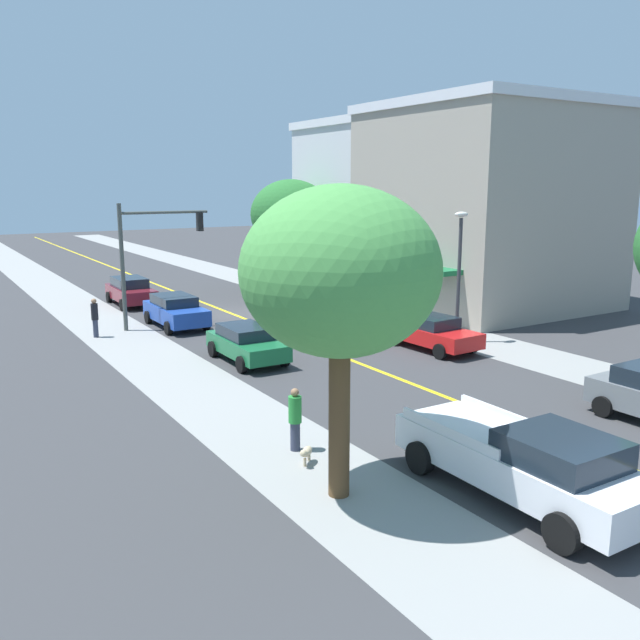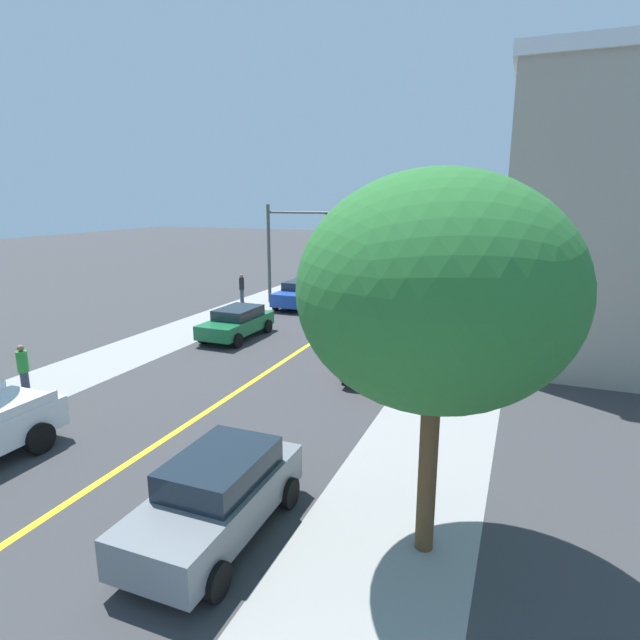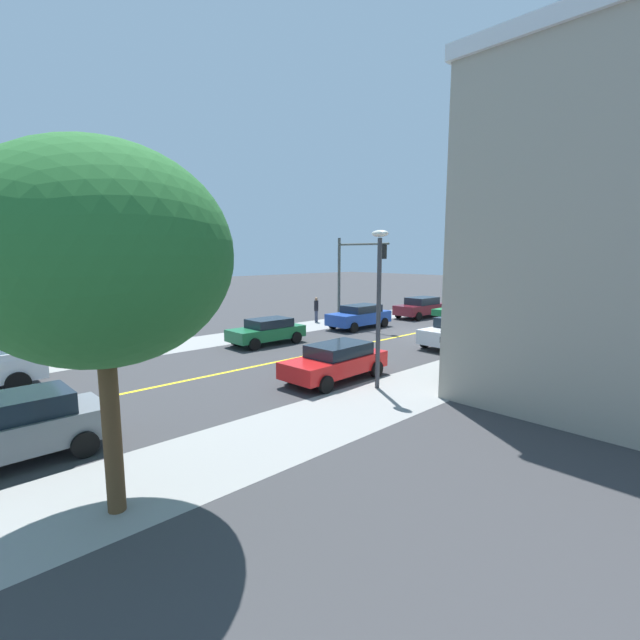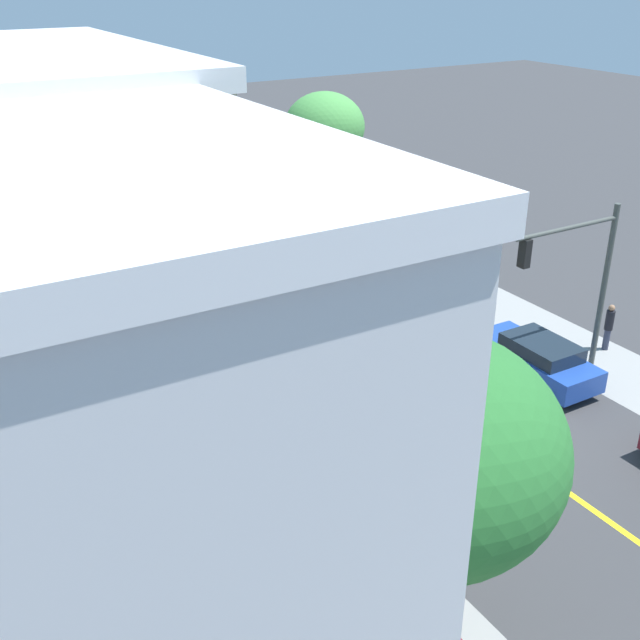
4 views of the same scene
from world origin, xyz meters
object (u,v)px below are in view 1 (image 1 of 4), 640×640
at_px(street_tree_right_corner, 291,214).
at_px(traffic_light_mast, 150,246).
at_px(blue_sedan_right_curb, 176,310).
at_px(white_pickup_truck, 525,461).
at_px(white_sedan_left_curb, 316,298).
at_px(maroon_sedan_right_curb, 131,291).
at_px(small_dog, 306,452).
at_px(green_sedan_right_curb, 247,343).
at_px(fire_hydrant, 317,295).
at_px(street_lamp, 459,261).
at_px(pedestrian_black_shirt, 95,316).
at_px(pedestrian_green_shirt, 295,418).
at_px(parking_meter, 388,307).
at_px(red_sedan_left_curb, 430,331).
at_px(street_tree_left_near, 340,273).

bearing_deg(street_tree_right_corner, traffic_light_mast, 30.01).
bearing_deg(blue_sedan_right_curb, street_tree_right_corner, 124.12).
xyz_separation_m(street_tree_right_corner, white_pickup_truck, (10.29, 28.66, -4.04)).
relative_size(white_sedan_left_curb, maroon_sedan_right_curb, 1.03).
bearing_deg(small_dog, white_pickup_truck, 84.07).
bearing_deg(green_sedan_right_curb, white_sedan_left_curb, 133.81).
distance_m(fire_hydrant, traffic_light_mast, 11.17).
distance_m(street_lamp, maroon_sedan_right_curb, 19.56).
bearing_deg(pedestrian_black_shirt, pedestrian_green_shirt, 11.43).
relative_size(traffic_light_mast, green_sedan_right_curb, 1.42).
bearing_deg(maroon_sedan_right_curb, traffic_light_mast, -6.68).
bearing_deg(white_sedan_left_curb, street_lamp, 14.24).
bearing_deg(fire_hydrant, white_sedan_left_curb, 57.57).
height_order(street_lamp, maroon_sedan_right_curb, street_lamp).
height_order(street_lamp, white_pickup_truck, street_lamp).
relative_size(pedestrian_black_shirt, pedestrian_green_shirt, 1.06).
bearing_deg(fire_hydrant, blue_sedan_right_curb, 13.10).
relative_size(white_pickup_truck, pedestrian_green_shirt, 3.61).
distance_m(parking_meter, white_sedan_left_curb, 4.54).
relative_size(red_sedan_left_curb, maroon_sedan_right_curb, 0.99).
bearing_deg(green_sedan_right_curb, red_sedan_left_curb, 74.05).
xyz_separation_m(maroon_sedan_right_curb, small_dog, (2.84, 24.70, -0.50)).
bearing_deg(traffic_light_mast, white_pickup_truck, -86.96).
relative_size(fire_hydrant, parking_meter, 0.65).
relative_size(fire_hydrant, blue_sedan_right_curb, 0.18).
distance_m(street_tree_left_near, pedestrian_green_shirt, 4.97).
bearing_deg(pedestrian_black_shirt, maroon_sedan_right_curb, 160.35).
bearing_deg(traffic_light_mast, red_sedan_left_curb, -50.35).
height_order(parking_meter, small_dog, parking_meter).
relative_size(parking_meter, white_sedan_left_curb, 0.27).
xyz_separation_m(traffic_light_mast, white_sedan_left_curb, (-8.59, 1.14, -3.15)).
relative_size(green_sedan_right_curb, maroon_sedan_right_curb, 0.92).
height_order(traffic_light_mast, pedestrian_green_shirt, traffic_light_mast).
relative_size(blue_sedan_right_curb, small_dog, 8.09).
height_order(traffic_light_mast, white_sedan_left_curb, traffic_light_mast).
distance_m(red_sedan_left_curb, pedestrian_black_shirt, 15.02).
xyz_separation_m(street_lamp, white_pickup_truck, (9.24, 11.98, -2.68)).
bearing_deg(white_pickup_truck, maroon_sedan_right_curb, -179.25).
distance_m(white_pickup_truck, pedestrian_green_shirt, 5.85).
relative_size(fire_hydrant, pedestrian_black_shirt, 0.47).
xyz_separation_m(street_tree_left_near, white_pickup_truck, (-3.33, 2.34, -4.11)).
bearing_deg(blue_sedan_right_curb, white_pickup_truck, 0.68).
xyz_separation_m(red_sedan_left_curb, green_sedan_right_curb, (7.48, -2.23, -0.01)).
bearing_deg(maroon_sedan_right_curb, pedestrian_green_shirt, -5.48).
xyz_separation_m(street_tree_left_near, pedestrian_green_shirt, (-0.43, -2.73, -4.12)).
relative_size(white_sedan_left_curb, pedestrian_green_shirt, 2.79).
xyz_separation_m(red_sedan_left_curb, small_dog, (10.53, 7.53, -0.44)).
bearing_deg(red_sedan_left_curb, blue_sedan_right_curb, -145.33).
height_order(fire_hydrant, traffic_light_mast, traffic_light_mast).
bearing_deg(red_sedan_left_curb, parking_meter, 159.34).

